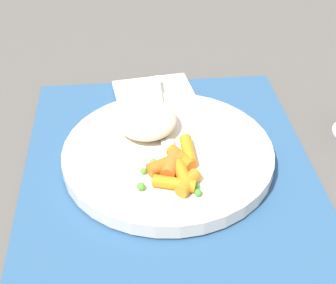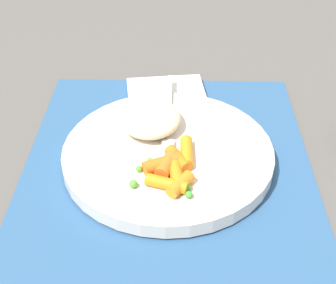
# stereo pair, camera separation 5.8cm
# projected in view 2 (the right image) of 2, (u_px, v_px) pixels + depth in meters

# --- Properties ---
(ground_plane) EXTENTS (2.40, 2.40, 0.00)m
(ground_plane) POSITION_uv_depth(u_px,v_px,m) (168.00, 163.00, 0.63)
(ground_plane) COLOR #565451
(placemat) EXTENTS (0.41, 0.36, 0.01)m
(placemat) POSITION_uv_depth(u_px,v_px,m) (168.00, 161.00, 0.63)
(placemat) COLOR #2D5684
(placemat) RESTS_ON ground_plane
(plate) EXTENTS (0.27, 0.27, 0.02)m
(plate) POSITION_uv_depth(u_px,v_px,m) (168.00, 154.00, 0.62)
(plate) COLOR silver
(plate) RESTS_ON placemat
(rice_mound) EXTENTS (0.09, 0.08, 0.03)m
(rice_mound) POSITION_uv_depth(u_px,v_px,m) (150.00, 118.00, 0.64)
(rice_mound) COLOR beige
(rice_mound) RESTS_ON plate
(carrot_portion) EXTENTS (0.10, 0.06, 0.02)m
(carrot_portion) POSITION_uv_depth(u_px,v_px,m) (174.00, 168.00, 0.57)
(carrot_portion) COLOR orange
(carrot_portion) RESTS_ON plate
(pea_scatter) EXTENTS (0.08, 0.07, 0.01)m
(pea_scatter) POSITION_uv_depth(u_px,v_px,m) (164.00, 174.00, 0.57)
(pea_scatter) COLOR #47993D
(pea_scatter) RESTS_ON plate
(fork) EXTENTS (0.21, 0.02, 0.01)m
(fork) POSITION_uv_depth(u_px,v_px,m) (169.00, 124.00, 0.65)
(fork) COLOR silver
(fork) RESTS_ON plate
(napkin) EXTENTS (0.11, 0.13, 0.01)m
(napkin) POSITION_uv_depth(u_px,v_px,m) (166.00, 94.00, 0.74)
(napkin) COLOR white
(napkin) RESTS_ON placemat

